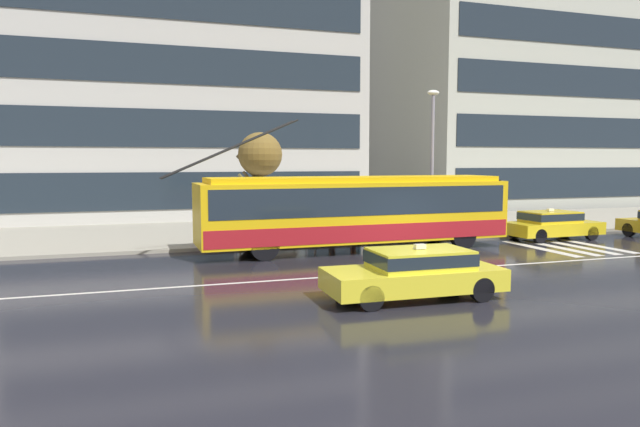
% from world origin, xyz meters
% --- Properties ---
extents(ground_plane, '(160.00, 160.00, 0.00)m').
position_xyz_m(ground_plane, '(0.00, 0.00, 0.00)').
color(ground_plane, black).
extents(sidewalk_slab, '(80.00, 10.00, 0.14)m').
position_xyz_m(sidewalk_slab, '(0.00, 9.95, 0.07)').
color(sidewalk_slab, gray).
rests_on(sidewalk_slab, ground_plane).
extents(crosswalk_stripe_edge_near, '(0.44, 4.40, 0.01)m').
position_xyz_m(crosswalk_stripe_edge_near, '(5.84, 1.48, 0.00)').
color(crosswalk_stripe_edge_near, beige).
rests_on(crosswalk_stripe_edge_near, ground_plane).
extents(crosswalk_stripe_inner_a, '(0.44, 4.40, 0.01)m').
position_xyz_m(crosswalk_stripe_inner_a, '(6.74, 1.48, 0.00)').
color(crosswalk_stripe_inner_a, beige).
rests_on(crosswalk_stripe_inner_a, ground_plane).
extents(crosswalk_stripe_center, '(0.44, 4.40, 0.01)m').
position_xyz_m(crosswalk_stripe_center, '(7.64, 1.48, 0.00)').
color(crosswalk_stripe_center, beige).
rests_on(crosswalk_stripe_center, ground_plane).
extents(crosswalk_stripe_inner_b, '(0.44, 4.40, 0.01)m').
position_xyz_m(crosswalk_stripe_inner_b, '(8.54, 1.48, 0.00)').
color(crosswalk_stripe_inner_b, beige).
rests_on(crosswalk_stripe_inner_b, ground_plane).
extents(lane_centre_line, '(72.00, 0.14, 0.01)m').
position_xyz_m(lane_centre_line, '(0.00, -1.20, 0.00)').
color(lane_centre_line, silver).
rests_on(lane_centre_line, ground_plane).
extents(trolleybus, '(13.54, 2.75, 5.03)m').
position_xyz_m(trolleybus, '(-1.35, 3.35, 1.60)').
color(trolleybus, '#E7B411').
rests_on(trolleybus, ground_plane).
extents(taxi_oncoming_near, '(4.54, 1.91, 1.39)m').
position_xyz_m(taxi_oncoming_near, '(-2.80, -4.41, 0.70)').
color(taxi_oncoming_near, yellow).
rests_on(taxi_oncoming_near, ground_plane).
extents(taxi_ahead_of_bus, '(4.36, 1.97, 1.39)m').
position_xyz_m(taxi_ahead_of_bus, '(8.14, 3.54, 0.70)').
color(taxi_ahead_of_bus, gold).
rests_on(taxi_ahead_of_bus, ground_plane).
extents(bus_shelter, '(3.55, 1.57, 2.64)m').
position_xyz_m(bus_shelter, '(-3.88, 6.68, 2.08)').
color(bus_shelter, gray).
rests_on(bus_shelter, sidewalk_slab).
extents(pedestrian_at_shelter, '(1.17, 1.17, 1.99)m').
position_xyz_m(pedestrian_at_shelter, '(0.46, 7.45, 1.75)').
color(pedestrian_at_shelter, '#1E394A').
rests_on(pedestrian_at_shelter, sidewalk_slab).
extents(pedestrian_approaching_curb, '(1.38, 1.38, 2.01)m').
position_xyz_m(pedestrian_approaching_curb, '(-0.65, 5.61, 1.76)').
color(pedestrian_approaching_curb, brown).
rests_on(pedestrian_approaching_curb, sidewalk_slab).
extents(pedestrian_walking_past, '(0.38, 0.38, 1.70)m').
position_xyz_m(pedestrian_walking_past, '(-1.43, 5.99, 1.15)').
color(pedestrian_walking_past, '#474A4D').
rests_on(pedestrian_walking_past, sidewalk_slab).
extents(street_lamp, '(0.60, 0.32, 6.59)m').
position_xyz_m(street_lamp, '(3.50, 6.13, 4.04)').
color(street_lamp, gray).
rests_on(street_lamp, sidewalk_slab).
extents(street_tree_bare, '(2.00, 1.90, 4.59)m').
position_xyz_m(street_tree_bare, '(-4.41, 6.84, 3.70)').
color(street_tree_bare, brown).
rests_on(street_tree_bare, sidewalk_slab).
extents(office_tower_corner_left, '(21.43, 11.13, 24.32)m').
position_xyz_m(office_tower_corner_left, '(-6.51, 20.27, 12.17)').
color(office_tower_corner_left, '#B8B6B0').
rests_on(office_tower_corner_left, ground_plane).
extents(office_tower_corner_right, '(23.18, 16.29, 29.08)m').
position_xyz_m(office_tower_corner_right, '(21.39, 23.73, 14.55)').
color(office_tower_corner_right, '#B2B5A6').
rests_on(office_tower_corner_right, ground_plane).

